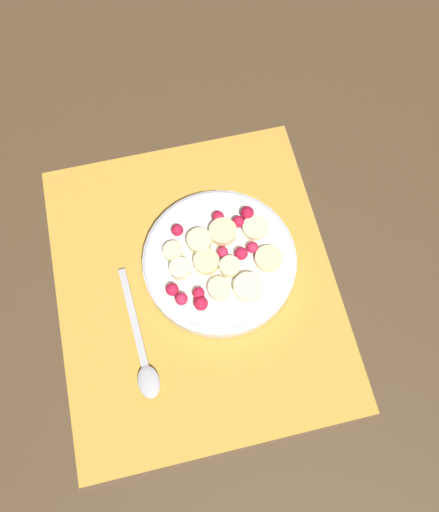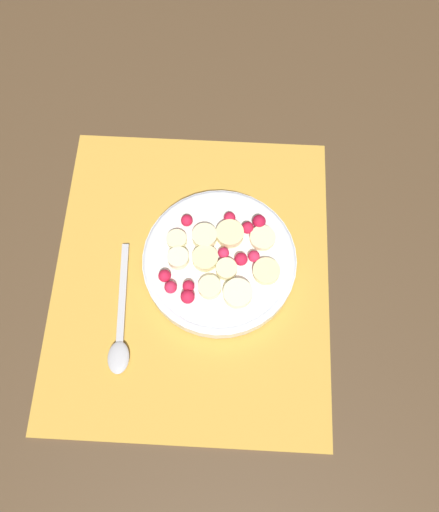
% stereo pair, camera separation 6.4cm
% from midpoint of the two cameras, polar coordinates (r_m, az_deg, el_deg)
% --- Properties ---
extents(ground_plane, '(3.00, 3.00, 0.00)m').
position_cam_midpoint_polar(ground_plane, '(0.67, -0.51, -2.70)').
color(ground_plane, '#4C3823').
extents(placemat, '(0.43, 0.37, 0.01)m').
position_cam_midpoint_polar(placemat, '(0.67, -0.51, -2.62)').
color(placemat, gold).
rests_on(placemat, ground_plane).
extents(fruit_bowl, '(0.20, 0.20, 0.04)m').
position_cam_midpoint_polar(fruit_bowl, '(0.65, 2.78, -0.86)').
color(fruit_bowl, silver).
rests_on(fruit_bowl, placemat).
extents(spoon, '(0.17, 0.03, 0.01)m').
position_cam_midpoint_polar(spoon, '(0.65, -8.54, -9.14)').
color(spoon, '#B2B2B7').
rests_on(spoon, placemat).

